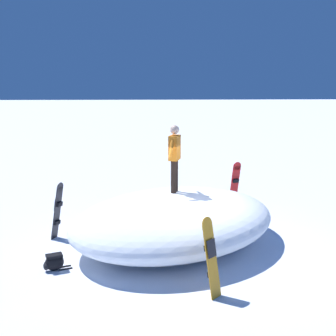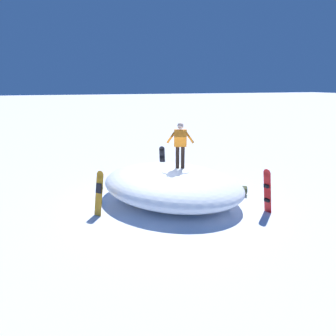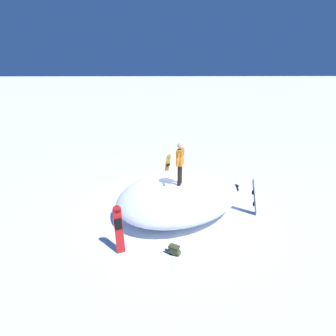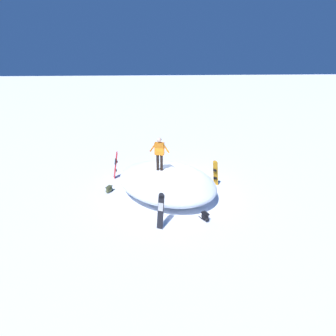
{
  "view_description": "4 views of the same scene",
  "coord_description": "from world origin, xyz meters",
  "px_view_note": "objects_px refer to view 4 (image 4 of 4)",
  "views": [
    {
      "loc": [
        -9.79,
        1.41,
        3.98
      ],
      "look_at": [
        1.05,
        0.65,
        1.89
      ],
      "focal_mm": 45.43,
      "sensor_mm": 36.0,
      "label": 1
    },
    {
      "loc": [
        -2.94,
        -9.77,
        4.4
      ],
      "look_at": [
        0.43,
        0.65,
        1.29
      ],
      "focal_mm": 31.77,
      "sensor_mm": 36.0,
      "label": 2
    },
    {
      "loc": [
        10.69,
        -0.22,
        5.89
      ],
      "look_at": [
        0.66,
        0.03,
        1.91
      ],
      "focal_mm": 28.51,
      "sensor_mm": 36.0,
      "label": 3
    },
    {
      "loc": [
        1.78,
        12.47,
        6.46
      ],
      "look_at": [
        0.46,
        0.76,
        1.5
      ],
      "focal_mm": 27.18,
      "sensor_mm": 36.0,
      "label": 4
    }
  ],
  "objects_px": {
    "snowboard_tertiary_upright": "(116,164)",
    "backpack_near": "(109,189)",
    "backpack_far": "(205,216)",
    "snowboard_secondary_upright": "(215,173)",
    "snowboarder_standing": "(159,152)",
    "snowboard_primary_upright": "(161,210)"
  },
  "relations": [
    {
      "from": "snowboard_secondary_upright",
      "to": "backpack_far",
      "type": "bearing_deg",
      "value": 67.2
    },
    {
      "from": "snowboard_secondary_upright",
      "to": "snowboarder_standing",
      "type": "bearing_deg",
      "value": 7.96
    },
    {
      "from": "snowboard_secondary_upright",
      "to": "backpack_far",
      "type": "relative_size",
      "value": 2.43
    },
    {
      "from": "snowboard_tertiary_upright",
      "to": "backpack_far",
      "type": "height_order",
      "value": "snowboard_tertiary_upright"
    },
    {
      "from": "snowboarder_standing",
      "to": "snowboard_secondary_upright",
      "type": "relative_size",
      "value": 1.11
    },
    {
      "from": "snowboard_tertiary_upright",
      "to": "backpack_far",
      "type": "distance_m",
      "value": 6.51
    },
    {
      "from": "snowboard_secondary_upright",
      "to": "backpack_far",
      "type": "distance_m",
      "value": 3.56
    },
    {
      "from": "snowboard_secondary_upright",
      "to": "snowboard_primary_upright",
      "type": "bearing_deg",
      "value": 46.35
    },
    {
      "from": "snowboard_primary_upright",
      "to": "snowboard_tertiary_upright",
      "type": "bearing_deg",
      "value": -66.92
    },
    {
      "from": "snowboard_secondary_upright",
      "to": "backpack_near",
      "type": "height_order",
      "value": "snowboard_secondary_upright"
    },
    {
      "from": "snowboarder_standing",
      "to": "snowboard_secondary_upright",
      "type": "bearing_deg",
      "value": -172.04
    },
    {
      "from": "snowboard_tertiary_upright",
      "to": "snowboard_primary_upright",
      "type": "bearing_deg",
      "value": 113.08
    },
    {
      "from": "snowboard_tertiary_upright",
      "to": "backpack_far",
      "type": "xyz_separation_m",
      "value": [
        -4.17,
        4.95,
        -0.66
      ]
    },
    {
      "from": "snowboard_secondary_upright",
      "to": "backpack_far",
      "type": "height_order",
      "value": "snowboard_secondary_upright"
    },
    {
      "from": "snowboard_tertiary_upright",
      "to": "backpack_near",
      "type": "bearing_deg",
      "value": 81.48
    },
    {
      "from": "snowboarder_standing",
      "to": "backpack_near",
      "type": "relative_size",
      "value": 2.74
    },
    {
      "from": "snowboard_secondary_upright",
      "to": "snowboard_tertiary_upright",
      "type": "bearing_deg",
      "value": -17.19
    },
    {
      "from": "backpack_near",
      "to": "snowboarder_standing",
      "type": "bearing_deg",
      "value": 172.92
    },
    {
      "from": "snowboarder_standing",
      "to": "snowboard_secondary_upright",
      "type": "distance_m",
      "value": 3.47
    },
    {
      "from": "snowboarder_standing",
      "to": "backpack_far",
      "type": "height_order",
      "value": "snowboarder_standing"
    },
    {
      "from": "backpack_near",
      "to": "snowboard_tertiary_upright",
      "type": "bearing_deg",
      "value": -98.52
    },
    {
      "from": "backpack_near",
      "to": "backpack_far",
      "type": "height_order",
      "value": "backpack_far"
    }
  ]
}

